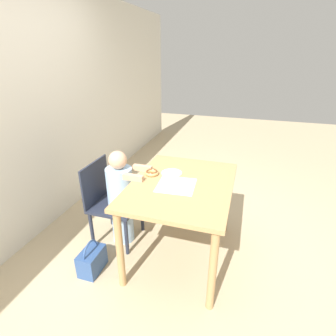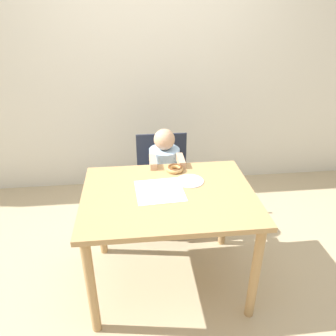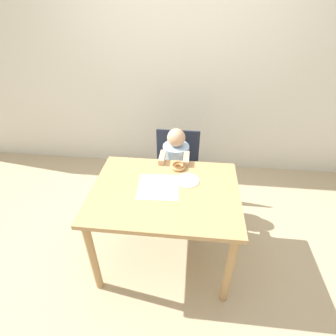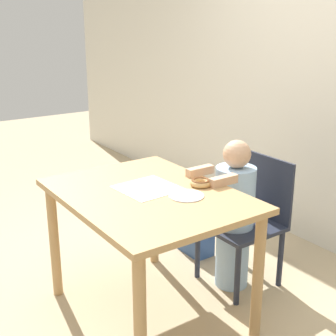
% 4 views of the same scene
% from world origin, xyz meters
% --- Properties ---
extents(ground_plane, '(12.00, 12.00, 0.00)m').
position_xyz_m(ground_plane, '(0.00, 0.00, 0.00)').
color(ground_plane, tan).
extents(wall_back, '(8.00, 0.05, 2.50)m').
position_xyz_m(wall_back, '(0.00, 1.56, 1.25)').
color(wall_back, silver).
rests_on(wall_back, ground_plane).
extents(dining_table, '(1.13, 0.86, 0.77)m').
position_xyz_m(dining_table, '(0.00, 0.00, 0.66)').
color(dining_table, tan).
rests_on(dining_table, ground_plane).
extents(chair, '(0.45, 0.44, 0.84)m').
position_xyz_m(chair, '(0.03, 0.74, 0.44)').
color(chair, '#232838').
rests_on(chair, ground_plane).
extents(child_figure, '(0.26, 0.42, 0.98)m').
position_xyz_m(child_figure, '(0.03, 0.62, 0.49)').
color(child_figure, '#99BCE0').
rests_on(child_figure, ground_plane).
extents(donut, '(0.12, 0.12, 0.04)m').
position_xyz_m(donut, '(0.08, 0.31, 0.79)').
color(donut, tan).
rests_on(donut, dining_table).
extents(napkin, '(0.33, 0.33, 0.00)m').
position_xyz_m(napkin, '(-0.06, 0.04, 0.77)').
color(napkin, white).
rests_on(napkin, dining_table).
extents(handbag, '(0.26, 0.16, 0.32)m').
position_xyz_m(handbag, '(-0.44, 0.69, 0.11)').
color(handbag, '#2D4C84').
rests_on(handbag, ground_plane).
extents(plate, '(0.19, 0.19, 0.01)m').
position_xyz_m(plate, '(0.17, 0.14, 0.77)').
color(plate, white).
rests_on(plate, dining_table).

